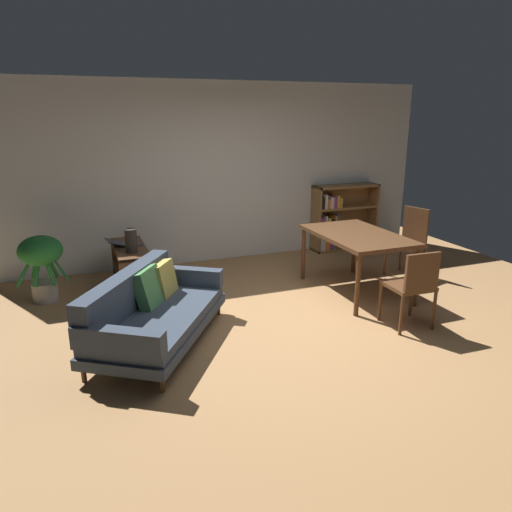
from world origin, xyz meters
The scene contains 11 objects.
ground_plane centered at (0.00, 0.00, 0.00)m, with size 8.16×8.16×0.00m, color #A87A4C.
back_wall_panel centered at (0.00, 2.70, 1.35)m, with size 6.80×0.10×2.70m, color silver.
fabric_couch centered at (-1.54, 0.13, 0.35)m, with size 1.69×1.95×0.72m.
media_console centered at (-1.53, 1.75, 0.29)m, with size 0.40×1.12×0.58m.
open_laptop centered at (-1.57, 1.89, 0.60)m, with size 0.46×0.35×0.09m.
desk_speaker centered at (-1.54, 1.50, 0.72)m, with size 0.15×0.15×0.29m.
potted_floor_plant centered at (-2.59, 1.72, 0.54)m, with size 0.62×0.52×0.83m.
dining_table centered at (1.15, 0.62, 0.70)m, with size 0.92×1.46×0.78m.
dining_chair_near centered at (1.11, -0.53, 0.50)m, with size 0.46×0.44×0.87m.
dining_chair_far centered at (2.21, 0.91, 0.54)m, with size 0.49×0.52×0.97m.
bookshelf centered at (2.01, 2.51, 0.54)m, with size 1.13×0.32×1.09m.
Camera 1 is at (-2.14, -4.34, 2.22)m, focal length 33.34 mm.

